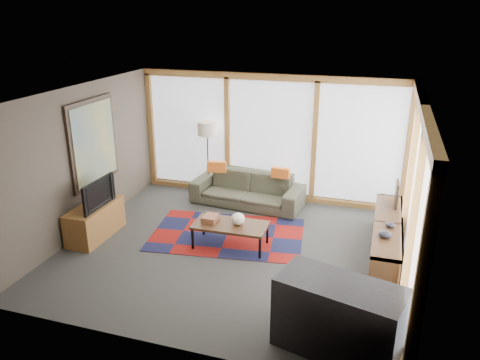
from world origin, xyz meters
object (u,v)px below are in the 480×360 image
(bar_counter, at_px, (338,318))
(floor_lamp, at_px, (208,159))
(bookshelf, at_px, (386,240))
(tv_console, at_px, (95,221))
(television, at_px, (95,193))
(coffee_table, at_px, (230,235))
(sofa, at_px, (247,189))

(bar_counter, bearing_deg, floor_lamp, 142.49)
(bookshelf, xyz_separation_m, tv_console, (-4.89, -0.78, -0.01))
(tv_console, relative_size, television, 1.34)
(bookshelf, bearing_deg, bar_counter, -101.52)
(coffee_table, distance_m, television, 2.42)
(sofa, height_order, coffee_table, sofa)
(tv_console, relative_size, bar_counter, 0.83)
(sofa, relative_size, floor_lamp, 1.40)
(bookshelf, relative_size, television, 2.78)
(coffee_table, height_order, television, television)
(sofa, bearing_deg, television, -127.93)
(sofa, height_order, bookshelf, sofa)
(floor_lamp, distance_m, bar_counter, 5.24)
(sofa, xyz_separation_m, television, (-2.06, -2.20, 0.51))
(coffee_table, relative_size, bar_counter, 0.87)
(tv_console, bearing_deg, bookshelf, 9.03)
(floor_lamp, relative_size, bar_counter, 1.13)
(coffee_table, relative_size, television, 1.40)
(sofa, relative_size, television, 2.56)
(sofa, height_order, tv_console, sofa)
(floor_lamp, bearing_deg, tv_console, -115.86)
(bookshelf, bearing_deg, floor_lamp, 155.79)
(floor_lamp, height_order, television, floor_lamp)
(sofa, xyz_separation_m, bar_counter, (2.24, -3.86, 0.12))
(television, bearing_deg, sofa, -42.41)
(bookshelf, xyz_separation_m, bar_counter, (-0.50, -2.47, 0.15))
(sofa, height_order, television, television)
(television, bearing_deg, floor_lamp, -23.37)
(sofa, relative_size, coffee_table, 1.82)
(sofa, xyz_separation_m, floor_lamp, (-0.96, 0.27, 0.47))
(bar_counter, bearing_deg, coffee_table, 149.08)
(sofa, xyz_separation_m, bookshelf, (2.75, -1.39, -0.02))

